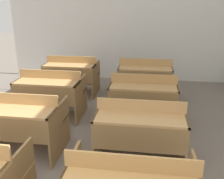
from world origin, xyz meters
TOP-DOWN VIEW (x-y plane):
  - wall_back at (0.00, 6.09)m, footprint 5.78×0.06m
  - bench_second_left at (-0.94, 2.35)m, footprint 1.08×0.78m
  - bench_second_right at (0.64, 2.35)m, footprint 1.08×0.78m
  - bench_third_left at (-0.96, 3.53)m, footprint 1.08×0.78m
  - bench_third_right at (0.64, 3.51)m, footprint 1.08×0.78m
  - bench_back_left at (-0.94, 4.73)m, footprint 1.08×0.78m
  - bench_back_right at (0.64, 4.70)m, footprint 1.08×0.78m

SIDE VIEW (x-z plane):
  - bench_second_left at x=-0.94m, z-range 0.04..0.87m
  - bench_second_right at x=0.64m, z-range 0.04..0.87m
  - bench_third_left at x=-0.96m, z-range 0.04..0.87m
  - bench_third_right at x=0.64m, z-range 0.04..0.87m
  - bench_back_left at x=-0.94m, z-range 0.04..0.87m
  - bench_back_right at x=0.64m, z-range 0.04..0.87m
  - wall_back at x=0.00m, z-range 0.00..3.06m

